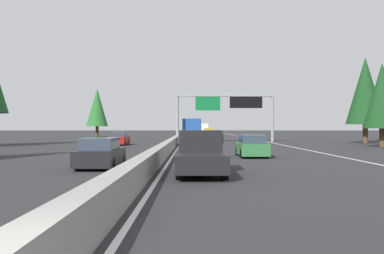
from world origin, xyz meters
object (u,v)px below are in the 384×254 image
(pickup_far_center, at_px, (201,152))
(oncoming_far, at_px, (119,139))
(sedan_near_right, at_px, (251,147))
(bus_distant_b, at_px, (192,129))
(minivan_mid_right, at_px, (209,131))
(conifer_right_mid, at_px, (365,91))
(box_truck_far_left, at_px, (204,128))
(conifer_right_near, at_px, (382,96))
(sign_gantry_overhead, at_px, (226,103))
(sedan_distant_a, at_px, (192,139))
(oncoming_near, at_px, (101,154))
(conifer_left_mid, at_px, (97,107))
(sedan_far_right, at_px, (207,132))

(pickup_far_center, bearing_deg, oncoming_far, 16.71)
(sedan_near_right, distance_m, bus_distant_b, 33.57)
(minivan_mid_right, bearing_deg, conifer_right_mid, -156.78)
(sedan_near_right, height_order, box_truck_far_left, box_truck_far_left)
(conifer_right_near, bearing_deg, minivan_mid_right, 16.65)
(minivan_mid_right, relative_size, conifer_right_near, 0.59)
(sedan_near_right, xyz_separation_m, minivan_mid_right, (64.52, 0.27, 0.27))
(bus_distant_b, bearing_deg, sign_gantry_overhead, -148.36)
(pickup_far_center, relative_size, sedan_distant_a, 1.27)
(box_truck_far_left, height_order, oncoming_near, box_truck_far_left)
(sign_gantry_overhead, relative_size, sedan_near_right, 2.88)
(oncoming_far, distance_m, conifer_left_mid, 37.56)
(conifer_left_mid, bearing_deg, sedan_distant_a, -153.78)
(minivan_mid_right, bearing_deg, sedan_distant_a, 175.59)
(oncoming_near, bearing_deg, conifer_right_mid, 140.08)
(minivan_mid_right, relative_size, sedan_far_right, 1.14)
(bus_distant_b, height_order, conifer_right_mid, conifer_right_mid)
(oncoming_far, bearing_deg, box_truck_far_left, 172.18)
(conifer_right_near, relative_size, conifer_right_mid, 0.79)
(conifer_right_near, height_order, conifer_left_mid, conifer_left_mid)
(sedan_near_right, relative_size, conifer_left_mid, 0.46)
(conifer_right_mid, bearing_deg, pickup_far_center, 147.89)
(sign_gantry_overhead, bearing_deg, conifer_right_near, -130.75)
(conifer_left_mid, bearing_deg, oncoming_far, -163.69)
(box_truck_far_left, xyz_separation_m, oncoming_near, (-112.27, 8.39, -0.93))
(pickup_far_center, relative_size, conifer_right_near, 0.67)
(sedan_distant_a, bearing_deg, sign_gantry_overhead, -24.14)
(minivan_mid_right, relative_size, conifer_left_mid, 0.53)
(conifer_right_mid, bearing_deg, sedan_far_right, 17.18)
(pickup_far_center, xyz_separation_m, box_truck_far_left, (114.79, -3.50, 0.70))
(sedan_near_right, relative_size, box_truck_far_left, 0.52)
(minivan_mid_right, relative_size, oncoming_far, 1.14)
(pickup_far_center, height_order, box_truck_far_left, box_truck_far_left)
(pickup_far_center, xyz_separation_m, conifer_right_mid, (33.45, -21.00, 5.52))
(bus_distant_b, distance_m, conifer_right_mid, 24.01)
(minivan_mid_right, bearing_deg, oncoming_far, 165.78)
(minivan_mid_right, xyz_separation_m, oncoming_far, (-46.51, 11.79, -0.27))
(sedan_distant_a, height_order, oncoming_far, same)
(oncoming_near, distance_m, conifer_right_mid, 40.74)
(sedan_near_right, distance_m, sedan_far_right, 79.58)
(box_truck_far_left, relative_size, conifer_left_mid, 0.90)
(sedan_near_right, bearing_deg, conifer_right_mid, -36.54)
(sign_gantry_overhead, height_order, sedan_near_right, sign_gantry_overhead)
(bus_distant_b, distance_m, oncoming_near, 41.08)
(sedan_distant_a, relative_size, conifer_right_mid, 0.42)
(bus_distant_b, xyz_separation_m, conifer_right_near, (-19.75, -18.98, 3.39))
(pickup_far_center, distance_m, conifer_right_near, 30.34)
(box_truck_far_left, bearing_deg, bus_distant_b, 176.90)
(sedan_distant_a, xyz_separation_m, oncoming_far, (1.86, 8.06, 0.00))
(sedan_distant_a, bearing_deg, conifer_right_near, -97.78)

